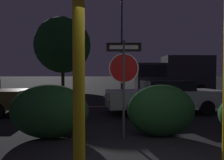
% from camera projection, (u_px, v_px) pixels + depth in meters
% --- Properties ---
extents(road_center_stripe, '(33.06, 0.12, 0.01)m').
position_uv_depth(road_center_stripe, '(121.00, 106.00, 11.03)').
color(road_center_stripe, gold).
rests_on(road_center_stripe, ground_plane).
extents(stop_sign, '(0.87, 0.07, 2.49)m').
position_uv_depth(stop_sign, '(124.00, 70.00, 5.48)').
color(stop_sign, '#4C4C51').
rests_on(stop_sign, ground_plane).
extents(yellow_pole_left, '(0.16, 0.16, 3.04)m').
position_uv_depth(yellow_pole_left, '(79.00, 84.00, 2.85)').
color(yellow_pole_left, yellow).
rests_on(yellow_pole_left, ground_plane).
extents(hedge_bush_1, '(2.00, 0.97, 1.38)m').
position_uv_depth(hedge_bush_1, '(50.00, 111.00, 5.57)').
color(hedge_bush_1, '#1E4C23').
rests_on(hedge_bush_1, ground_plane).
extents(hedge_bush_2, '(1.79, 0.77, 1.37)m').
position_uv_depth(hedge_bush_2, '(161.00, 111.00, 5.74)').
color(hedge_bush_2, '#1E4C23').
rests_on(hedge_bush_2, ground_plane).
extents(passing_car_2, '(4.96, 2.18, 1.36)m').
position_uv_depth(passing_car_2, '(164.00, 96.00, 9.17)').
color(passing_car_2, silver).
rests_on(passing_car_2, ground_plane).
extents(delivery_truck, '(6.09, 2.48, 3.08)m').
position_uv_depth(delivery_truck, '(173.00, 74.00, 17.81)').
color(delivery_truck, '#2D2D33').
rests_on(delivery_truck, ground_plane).
extents(street_lamp, '(0.38, 0.38, 8.18)m').
position_uv_depth(street_lamp, '(122.00, 35.00, 17.31)').
color(street_lamp, '#4C4C51').
rests_on(street_lamp, ground_plane).
extents(tree_0, '(5.58, 5.58, 7.31)m').
position_uv_depth(tree_0, '(63.00, 45.00, 21.81)').
color(tree_0, '#422D1E').
rests_on(tree_0, ground_plane).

